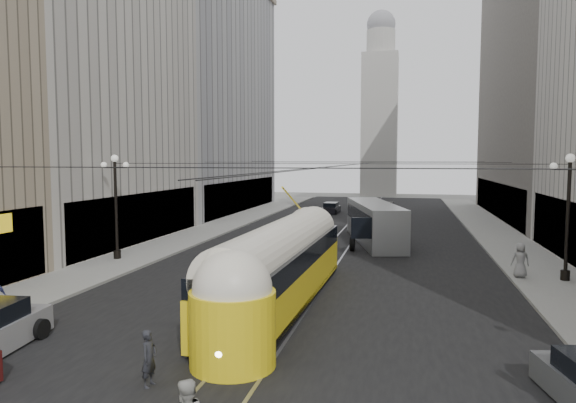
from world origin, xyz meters
The scene contains 18 objects.
road centered at (0.00, 32.50, 0.00)m, with size 20.00×85.00×0.02m, color black.
sidewalk_left centered at (-12.00, 36.00, 0.07)m, with size 4.00×72.00×0.15m, color gray.
sidewalk_right centered at (12.00, 36.00, 0.07)m, with size 4.00×72.00×0.15m, color gray.
rail_left centered at (-0.75, 32.50, 0.00)m, with size 0.12×85.00×0.04m, color gray.
rail_right centered at (0.75, 32.50, 0.00)m, with size 0.12×85.00×0.04m, color gray.
building_left_mid centered at (-20.00, 24.00, 17.31)m, with size 12.60×20.60×34.60m.
building_left_far centered at (-19.99, 48.00, 14.31)m, with size 12.60×28.60×28.60m.
building_right_far centered at (20.00, 48.00, 16.31)m, with size 12.60×32.60×32.60m.
distant_tower centered at (0.00, 80.00, 14.97)m, with size 6.00×6.00×31.36m.
lamppost_left_mid centered at (-12.60, 18.00, 3.74)m, with size 1.86×0.44×6.37m.
lamppost_right_mid centered at (12.60, 18.00, 3.74)m, with size 1.86×0.44×6.37m.
catenary centered at (0.12, 31.49, 5.88)m, with size 25.00×72.00×0.23m.
streetcar centered at (-0.50, 11.20, 1.77)m, with size 2.99×16.50×3.62m.
city_bus centered at (2.39, 28.61, 1.64)m, with size 5.25×12.15×2.99m.
sedan_white_far centered at (2.41, 47.67, 0.66)m, with size 2.20×4.75×1.46m.
sedan_dark_far centered at (-3.79, 48.76, 0.57)m, with size 1.79×4.05×1.26m.
pedestrian_crossing_a centered at (-2.11, 2.45, 0.79)m, with size 0.58×0.38×1.59m, color black.
pedestrian_sidewalk_right centered at (10.50, 18.12, 1.06)m, with size 0.89×0.55×1.82m, color gray.
Camera 1 is at (4.70, -10.02, 6.24)m, focal length 32.00 mm.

